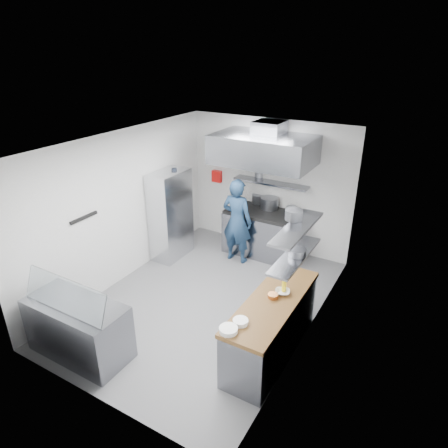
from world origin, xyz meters
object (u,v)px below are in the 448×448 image
Objects in this scene: wire_rack at (171,215)px; display_case at (79,329)px; chef at (237,221)px; gas_range at (263,234)px.

wire_rack is 1.23× the size of display_case.
chef reaches higher than display_case.
display_case is at bearing -103.70° from gas_range.
display_case is (0.63, -3.06, -0.50)m from wire_rack.
display_case is at bearing -78.35° from wire_rack.
chef is 0.95× the size of wire_rack.
display_case is (-1.00, -4.10, -0.03)m from gas_range.
gas_range reaches higher than display_case.
gas_range is 0.86× the size of wire_rack.
gas_range is 1.07× the size of display_case.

